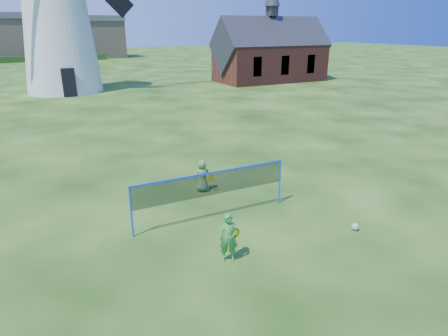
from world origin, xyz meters
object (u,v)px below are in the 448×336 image
object	(u,v)px
player_girl	(229,238)
player_boy	(203,176)
windmill	(56,11)
play_ball	(355,227)
badminton_net	(212,185)
chapel	(270,54)

from	to	relation	value
player_girl	player_boy	world-z (taller)	player_girl
windmill	play_ball	size ratio (longest dim) A/B	86.26
badminton_net	player_girl	bearing A→B (deg)	-105.07
badminton_net	play_ball	xyz separation A→B (m)	(3.44, -2.59, -1.03)
player_girl	play_ball	distance (m)	4.11
chapel	badminton_net	xyz separation A→B (m)	(-19.72, -26.98, -1.72)
badminton_net	play_ball	distance (m)	4.42
windmill	player_girl	bearing A→B (deg)	-88.88
windmill	play_ball	bearing A→B (deg)	-81.58
badminton_net	player_girl	xyz separation A→B (m)	(-0.62, -2.31, -0.48)
player_boy	chapel	bearing A→B (deg)	-110.79
windmill	badminton_net	xyz separation A→B (m)	(1.23, -28.98, -5.77)
badminton_net	player_girl	size ratio (longest dim) A/B	3.82
play_ball	badminton_net	bearing A→B (deg)	143.05
play_ball	chapel	bearing A→B (deg)	61.16
chapel	player_girl	xyz separation A→B (m)	(-20.34, -29.28, -2.20)
chapel	badminton_net	bearing A→B (deg)	-126.16
chapel	player_boy	bearing A→B (deg)	-127.54
badminton_net	player_boy	distance (m)	2.27
play_ball	player_girl	bearing A→B (deg)	176.09
player_boy	play_ball	distance (m)	5.50
windmill	chapel	distance (m)	21.43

